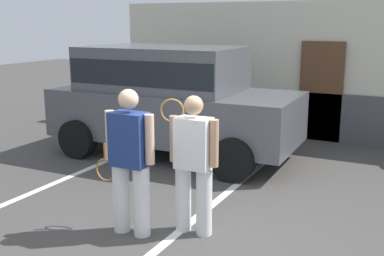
% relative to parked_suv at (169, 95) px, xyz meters
% --- Properties ---
extents(ground_plane, '(40.00, 40.00, 0.00)m').
position_rel_parked_suv_xyz_m(ground_plane, '(1.93, -3.10, -1.15)').
color(ground_plane, '#423F3D').
extents(parking_stripe_0, '(0.12, 4.40, 0.01)m').
position_rel_parked_suv_xyz_m(parking_stripe_0, '(-0.80, -1.60, -1.14)').
color(parking_stripe_0, silver).
rests_on(parking_stripe_0, ground_plane).
extents(parking_stripe_1, '(0.12, 4.40, 0.01)m').
position_rel_parked_suv_xyz_m(parking_stripe_1, '(1.81, -1.60, -1.14)').
color(parking_stripe_1, silver).
rests_on(parking_stripe_1, ground_plane).
extents(house_frontage, '(8.91, 0.40, 2.93)m').
position_rel_parked_suv_xyz_m(house_frontage, '(1.93, 2.60, 0.23)').
color(house_frontage, beige).
rests_on(house_frontage, ground_plane).
extents(parked_suv, '(4.64, 2.24, 2.05)m').
position_rel_parked_suv_xyz_m(parked_suv, '(0.00, 0.00, 0.00)').
color(parked_suv, '#4C4F54').
rests_on(parked_suv, ground_plane).
extents(tennis_player_man, '(0.91, 0.28, 1.76)m').
position_rel_parked_suv_xyz_m(tennis_player_man, '(1.30, -3.23, -0.24)').
color(tennis_player_man, white).
rests_on(tennis_player_man, ground_plane).
extents(tennis_player_woman, '(0.76, 0.27, 1.68)m').
position_rel_parked_suv_xyz_m(tennis_player_woman, '(1.96, -2.87, -0.27)').
color(tennis_player_woman, white).
rests_on(tennis_player_woman, ground_plane).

